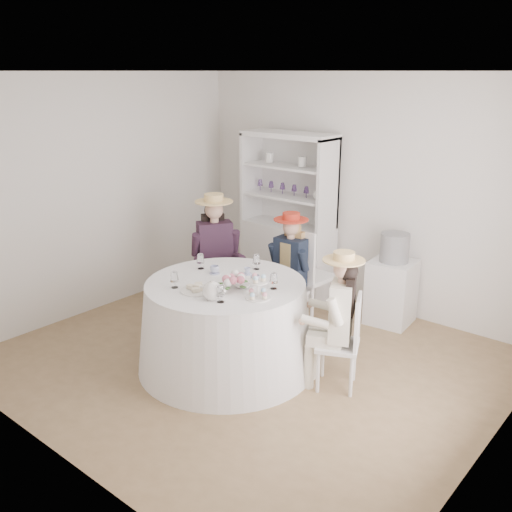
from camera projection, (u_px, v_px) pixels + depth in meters
The scene contains 23 objects.
ground at pixel (249, 360), 5.58m from camera, with size 4.50×4.50×0.00m, color brown.
ceiling at pixel (248, 71), 4.75m from camera, with size 4.50×4.50×0.00m, color white.
wall_back at pixel (361, 193), 6.63m from camera, with size 4.50×4.50×0.00m, color white.
wall_front at pixel (49, 289), 3.71m from camera, with size 4.50×4.50×0.00m, color white.
wall_left at pixel (100, 194), 6.54m from camera, with size 4.50×4.50×0.00m, color white.
wall_right at pixel (505, 284), 3.79m from camera, with size 4.50×4.50×0.00m, color white.
tea_table at pixel (226, 325), 5.36m from camera, with size 1.68×1.68×0.85m.
hutch at pixel (288, 237), 7.14m from camera, with size 1.22×0.53×2.01m.
side_table at pixel (391, 292), 6.33m from camera, with size 0.46×0.46×0.72m, color silver.
hatbox at pixel (395, 248), 6.17m from camera, with size 0.31×0.31×0.31m, color black.
guest_left at pixel (215, 251), 6.24m from camera, with size 0.62×0.58×1.45m.
guest_mid at pixel (289, 264), 6.08m from camera, with size 0.47×0.49×1.30m.
guest_right at pixel (339, 313), 4.91m from camera, with size 0.53×0.49×1.27m.
spare_chair at pixel (306, 272), 6.31m from camera, with size 0.47×0.47×1.08m.
teacup_a at pixel (215, 270), 5.45m from camera, with size 0.09×0.09×0.07m, color white.
teacup_b at pixel (247, 272), 5.43m from camera, with size 0.06×0.06×0.06m, color white.
teacup_c at pixel (255, 280), 5.20m from camera, with size 0.09×0.09×0.07m, color white.
flower_bowl at pixel (243, 285), 5.11m from camera, with size 0.20×0.20×0.05m, color white.
flower_arrangement at pixel (233, 279), 5.03m from camera, with size 0.20×0.20×0.07m.
table_teapot at pixel (213, 291), 4.82m from camera, with size 0.24×0.17×0.18m.
sandwich_plate at pixel (197, 289), 5.02m from camera, with size 0.29×0.29×0.06m.
cupcake_stand at pixel (258, 290), 4.85m from camera, with size 0.22×0.22×0.21m.
stemware_set at pixel (225, 275), 5.21m from camera, with size 0.97×0.93×0.15m.
Camera 1 is at (3.25, -3.79, 2.70)m, focal length 40.00 mm.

